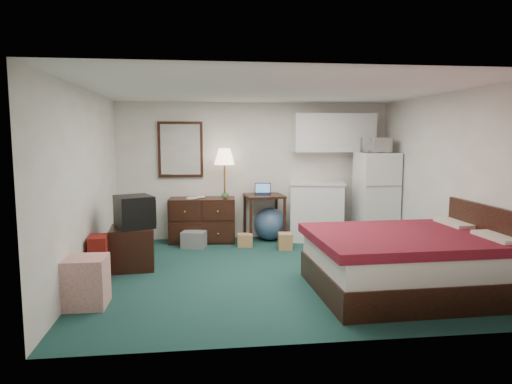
{
  "coord_description": "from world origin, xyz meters",
  "views": [
    {
      "loc": [
        -1.01,
        -6.13,
        1.88
      ],
      "look_at": [
        -0.2,
        0.41,
        1.08
      ],
      "focal_mm": 32.0,
      "sensor_mm": 36.0,
      "label": 1
    }
  ],
  "objects": [
    {
      "name": "floor",
      "position": [
        0.0,
        0.0,
        0.0
      ],
      "size": [
        5.0,
        4.5,
        0.01
      ],
      "primitive_type": "cube",
      "color": "#163E38",
      "rests_on": "ground"
    },
    {
      "name": "ceiling",
      "position": [
        0.0,
        0.0,
        2.5
      ],
      "size": [
        5.0,
        4.5,
        0.01
      ],
      "primitive_type": "cube",
      "color": "beige",
      "rests_on": "walls"
    },
    {
      "name": "walls",
      "position": [
        0.0,
        0.0,
        1.25
      ],
      "size": [
        5.01,
        4.51,
        2.5
      ],
      "color": "beige",
      "rests_on": "floor"
    },
    {
      "name": "mirror",
      "position": [
        -1.35,
        2.22,
        1.65
      ],
      "size": [
        0.8,
        0.06,
        1.0
      ],
      "primitive_type": null,
      "color": "white",
      "rests_on": "walls"
    },
    {
      "name": "upper_cabinets",
      "position": [
        1.45,
        2.08,
        1.95
      ],
      "size": [
        1.5,
        0.35,
        0.7
      ],
      "primitive_type": null,
      "color": "white",
      "rests_on": "walls"
    },
    {
      "name": "headboard",
      "position": [
        2.46,
        -1.01,
        0.55
      ],
      "size": [
        0.06,
        1.56,
        1.0
      ],
      "primitive_type": null,
      "color": "black",
      "rests_on": "walls"
    },
    {
      "name": "dresser",
      "position": [
        -0.98,
        1.98,
        0.4
      ],
      "size": [
        1.19,
        0.6,
        0.79
      ],
      "primitive_type": null,
      "rotation": [
        0.0,
        0.0,
        -0.06
      ],
      "color": "black",
      "rests_on": "floor"
    },
    {
      "name": "floor_lamp",
      "position": [
        -0.57,
        1.98,
        0.84
      ],
      "size": [
        0.37,
        0.37,
        1.67
      ],
      "primitive_type": null,
      "rotation": [
        0.0,
        0.0,
        0.03
      ],
      "color": "#BC7F2E",
      "rests_on": "floor"
    },
    {
      "name": "desk",
      "position": [
        0.13,
        1.93,
        0.42
      ],
      "size": [
        0.72,
        0.72,
        0.84
      ],
      "primitive_type": null,
      "rotation": [
        0.0,
        0.0,
        0.08
      ],
      "color": "black",
      "rests_on": "floor"
    },
    {
      "name": "exercise_ball",
      "position": [
        0.25,
        1.96,
        0.3
      ],
      "size": [
        0.6,
        0.6,
        0.59
      ],
      "primitive_type": "sphere",
      "rotation": [
        0.0,
        0.0,
        0.02
      ],
      "color": "#3B567E",
      "rests_on": "floor"
    },
    {
      "name": "kitchen_counter",
      "position": [
        1.11,
        1.91,
        0.51
      ],
      "size": [
        1.08,
        0.92,
        1.03
      ],
      "primitive_type": null,
      "rotation": [
        0.0,
        0.0,
        -0.24
      ],
      "color": "white",
      "rests_on": "floor"
    },
    {
      "name": "fridge",
      "position": [
        2.13,
        1.68,
        0.8
      ],
      "size": [
        0.67,
        0.67,
        1.6
      ],
      "primitive_type": null,
      "rotation": [
        0.0,
        0.0,
        0.01
      ],
      "color": "white",
      "rests_on": "floor"
    },
    {
      "name": "bed",
      "position": [
        1.48,
        -1.01,
        0.36
      ],
      "size": [
        2.27,
        1.79,
        0.71
      ],
      "primitive_type": null,
      "rotation": [
        0.0,
        0.0,
        0.03
      ],
      "color": "#470D1D",
      "rests_on": "floor"
    },
    {
      "name": "tv_stand",
      "position": [
        -1.99,
        0.44,
        0.3
      ],
      "size": [
        0.65,
        0.7,
        0.6
      ],
      "primitive_type": null,
      "rotation": [
        0.0,
        0.0,
        0.09
      ],
      "color": "black",
      "rests_on": "floor"
    },
    {
      "name": "suitcase",
      "position": [
        -2.35,
        -0.06,
        0.29
      ],
      "size": [
        0.26,
        0.38,
        0.59
      ],
      "primitive_type": null,
      "rotation": [
        0.0,
        0.0,
        0.11
      ],
      "color": "#670D0D",
      "rests_on": "floor"
    },
    {
      "name": "retail_box",
      "position": [
        -2.28,
        -1.03,
        0.28
      ],
      "size": [
        0.45,
        0.45,
        0.55
      ],
      "primitive_type": null,
      "rotation": [
        0.0,
        0.0,
        -0.01
      ],
      "color": "silver",
      "rests_on": "floor"
    },
    {
      "name": "file_bin",
      "position": [
        -1.13,
        1.57,
        0.14
      ],
      "size": [
        0.46,
        0.39,
        0.28
      ],
      "primitive_type": null,
      "rotation": [
        0.0,
        0.0,
        -0.26
      ],
      "color": "gray",
      "rests_on": "floor"
    },
    {
      "name": "cardboard_box_a",
      "position": [
        -0.26,
        1.54,
        0.11
      ],
      "size": [
        0.26,
        0.23,
        0.21
      ],
      "primitive_type": null,
      "rotation": [
        0.0,
        0.0,
        -0.04
      ],
      "color": "#B08A47",
      "rests_on": "floor"
    },
    {
      "name": "cardboard_box_b",
      "position": [
        0.4,
        1.27,
        0.13
      ],
      "size": [
        0.25,
        0.29,
        0.27
      ],
      "primitive_type": null,
      "rotation": [
        0.0,
        0.0,
        -0.09
      ],
      "color": "#B08A47",
      "rests_on": "floor"
    },
    {
      "name": "laptop",
      "position": [
        0.11,
        1.93,
        0.94
      ],
      "size": [
        0.32,
        0.27,
        0.2
      ],
      "primitive_type": null,
      "rotation": [
        0.0,
        0.0,
        -0.14
      ],
      "color": "black",
      "rests_on": "desk"
    },
    {
      "name": "crt_tv",
      "position": [
        -1.94,
        0.42,
        0.82
      ],
      "size": [
        0.66,
        0.68,
        0.45
      ],
      "primitive_type": null,
      "rotation": [
        0.0,
        0.0,
        0.4
      ],
      "color": "black",
      "rests_on": "tv_stand"
    },
    {
      "name": "microwave",
      "position": [
        2.09,
        1.63,
        1.76
      ],
      "size": [
        0.5,
        0.3,
        0.33
      ],
      "primitive_type": "imported",
      "rotation": [
        0.0,
        0.0,
        -0.08
      ],
      "color": "white",
      "rests_on": "fridge"
    },
    {
      "name": "book_a",
      "position": [
        -1.24,
        1.94,
        0.92
      ],
      "size": [
        0.18,
        0.05,
        0.25
      ],
      "primitive_type": "imported",
      "rotation": [
        0.0,
        0.0,
        -0.18
      ],
      "color": "#B08A47",
      "rests_on": "dresser"
    },
    {
      "name": "book_b",
      "position": [
        -1.09,
        2.05,
        0.9
      ],
      "size": [
        0.16,
        0.02,
        0.22
      ],
      "primitive_type": "imported",
      "rotation": [
        0.0,
        0.0,
        0.0
      ],
      "color": "#B08A47",
      "rests_on": "dresser"
    },
    {
      "name": "mug",
      "position": [
        -0.58,
        1.87,
        0.85
      ],
      "size": [
        0.13,
        0.11,
        0.12
      ],
      "primitive_type": "imported",
      "rotation": [
        0.0,
        0.0,
        -0.11
      ],
      "color": "#487F3F",
      "rests_on": "dresser"
    }
  ]
}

